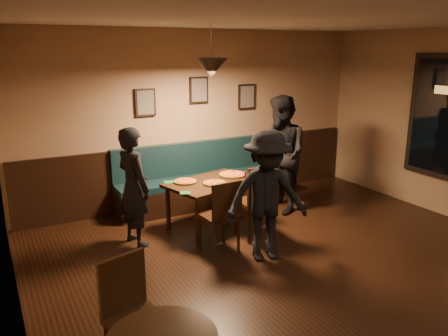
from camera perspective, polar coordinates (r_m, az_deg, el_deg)
name	(u,v)px	position (r m, az deg, el deg)	size (l,w,h in m)	color
floor	(343,294)	(5.07, 14.77, -15.11)	(7.00, 7.00, 0.00)	black
ceiling	(364,13)	(4.43, 17.27, 18.22)	(7.00, 7.00, 0.00)	silver
wall_back	(198,118)	(7.41, -3.27, 6.38)	(6.00, 6.00, 0.00)	#8C704F
wall_left	(15,219)	(3.32, -24.89, -5.83)	(7.00, 7.00, 0.00)	#8C704F
wainscot	(200,171)	(7.57, -3.07, -0.41)	(5.88, 0.06, 1.00)	black
booth_bench	(207,175)	(7.33, -2.16, -0.90)	(3.00, 0.60, 1.00)	#0F232D
picture_left	(145,102)	(7.01, -9.93, 8.17)	(0.32, 0.04, 0.42)	black
picture_center	(199,90)	(7.33, -3.22, 9.83)	(0.32, 0.04, 0.42)	black
picture_right	(247,97)	(7.77, 2.88, 9.01)	(0.32, 0.04, 0.42)	black
pendant_lamp	(211,67)	(6.12, -1.60, 12.60)	(0.44, 0.44, 0.25)	black
dining_table	(212,204)	(6.49, -1.48, -4.55)	(1.25, 0.81, 0.67)	black
chair_near_left	(219,215)	(5.70, -0.63, -5.92)	(0.42, 0.42, 0.94)	black
chair_near_right	(255,200)	(6.12, 3.99, -4.06)	(0.45, 0.45, 1.02)	black
diner_left	(134,187)	(5.89, -11.38, -2.36)	(0.57, 0.37, 1.56)	black
diner_right	(281,155)	(6.99, 7.23, 1.67)	(0.88, 0.69, 1.82)	black
diner_front	(267,196)	(5.38, 5.43, -3.59)	(1.03, 0.59, 1.59)	black
pizza_a	(185,181)	(6.34, -4.95, -1.69)	(0.32, 0.32, 0.04)	orange
pizza_b	(214,183)	(6.24, -1.23, -1.91)	(0.31, 0.31, 0.04)	orange
pizza_c	(232,174)	(6.65, 1.07, -0.81)	(0.39, 0.39, 0.04)	orange
soda_glass	(258,176)	(6.41, 4.38, -1.00)	(0.07, 0.07, 0.14)	black
tabasco_bottle	(245,174)	(6.56, 2.68, -0.75)	(0.03, 0.03, 0.11)	#940409
napkin_a	(169,182)	(6.38, -6.94, -1.78)	(0.15, 0.15, 0.01)	#1B6530
napkin_b	(185,193)	(5.90, -4.93, -3.14)	(0.13, 0.13, 0.01)	#1D6E2E
cutlery_set	(221,189)	(6.03, -0.39, -2.68)	(0.02, 0.21, 0.00)	silver
cafe_chair_far	(137,319)	(3.74, -10.93, -18.21)	(0.41, 0.41, 0.94)	black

